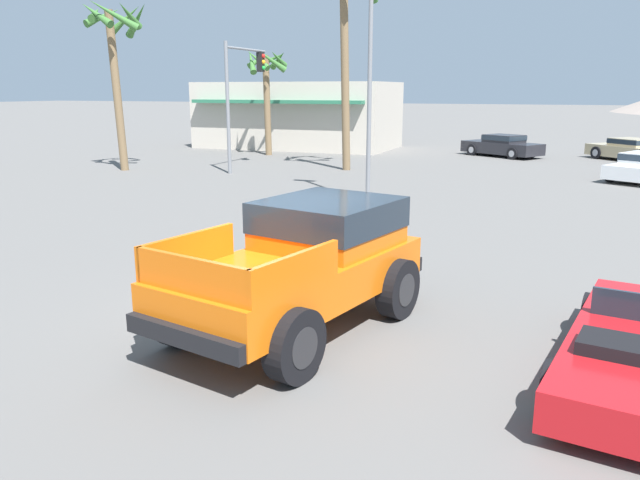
% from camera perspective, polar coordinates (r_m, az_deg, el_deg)
% --- Properties ---
extents(ground_plane, '(320.00, 320.00, 0.00)m').
position_cam_1_polar(ground_plane, '(10.40, -3.38, -6.93)').
color(ground_plane, '#5B5956').
extents(orange_pickup_truck, '(3.14, 5.10, 1.93)m').
position_cam_1_polar(orange_pickup_truck, '(9.69, -1.15, -1.60)').
color(orange_pickup_truck, orange).
rests_on(orange_pickup_truck, ground_plane).
extents(parked_car_tan, '(4.36, 4.39, 1.17)m').
position_cam_1_polar(parked_car_tan, '(36.72, 26.51, 7.43)').
color(parked_car_tan, tan).
rests_on(parked_car_tan, ground_plane).
extents(parked_car_dark, '(4.68, 3.80, 1.21)m').
position_cam_1_polar(parked_car_dark, '(36.54, 16.33, 8.30)').
color(parked_car_dark, '#232328').
rests_on(parked_car_dark, ground_plane).
extents(traffic_light_main, '(0.38, 3.72, 5.66)m').
position_cam_1_polar(traffic_light_main, '(29.22, -7.06, 14.11)').
color(traffic_light_main, slate).
rests_on(traffic_light_main, ground_plane).
extents(street_lamp_post, '(0.90, 0.24, 8.92)m').
position_cam_1_polar(street_lamp_post, '(20.38, 4.64, 18.10)').
color(street_lamp_post, slate).
rests_on(street_lamp_post, ground_plane).
extents(palm_tree_tall, '(2.94, 3.20, 7.46)m').
position_cam_1_polar(palm_tree_tall, '(30.30, -18.18, 16.72)').
color(palm_tree_tall, brown).
rests_on(palm_tree_tall, ground_plane).
extents(palm_tree_short, '(2.75, 2.87, 9.00)m').
position_cam_1_polar(palm_tree_short, '(29.10, 2.57, 19.63)').
color(palm_tree_short, brown).
rests_on(palm_tree_short, ground_plane).
extents(palm_tree_leaning, '(2.68, 2.56, 5.87)m').
position_cam_1_polar(palm_tree_leaning, '(35.85, -4.90, 14.78)').
color(palm_tree_leaning, brown).
rests_on(palm_tree_leaning, ground_plane).
extents(storefront_building, '(12.20, 6.89, 4.09)m').
position_cam_1_polar(storefront_building, '(40.82, -2.03, 11.35)').
color(storefront_building, '#BCB2A3').
rests_on(storefront_building, ground_plane).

